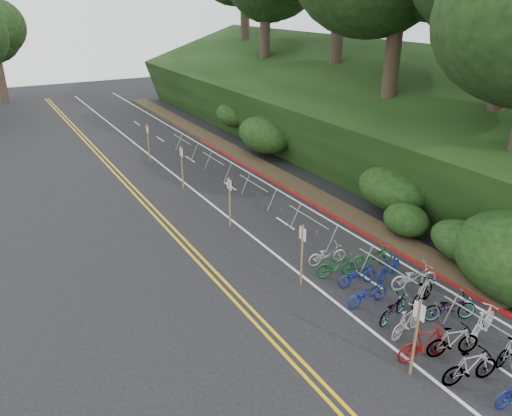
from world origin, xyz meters
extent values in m
plane|color=black|center=(0.00, 0.00, 0.00)|extent=(120.00, 120.00, 0.00)
cube|color=gold|center=(-2.15, 10.00, 0.00)|extent=(0.12, 80.00, 0.01)
cube|color=gold|center=(-1.85, 10.00, 0.00)|extent=(0.12, 80.00, 0.01)
cube|color=silver|center=(1.00, 10.00, 0.00)|extent=(0.12, 80.00, 0.01)
cube|color=silver|center=(5.20, 10.00, 0.00)|extent=(0.12, 80.00, 0.01)
cube|color=silver|center=(3.10, -2.00, 0.00)|extent=(0.10, 1.60, 0.01)
cube|color=silver|center=(3.10, 4.00, 0.00)|extent=(0.10, 1.60, 0.01)
cube|color=silver|center=(3.10, 10.00, 0.00)|extent=(0.10, 1.60, 0.01)
cube|color=silver|center=(3.10, 16.00, 0.00)|extent=(0.10, 1.60, 0.01)
cube|color=silver|center=(3.10, 22.00, 0.00)|extent=(0.10, 1.60, 0.01)
cube|color=silver|center=(3.10, 28.00, 0.00)|extent=(0.10, 1.60, 0.01)
cube|color=silver|center=(3.10, 34.00, 0.00)|extent=(0.10, 1.60, 0.01)
cube|color=maroon|center=(5.70, 12.00, 0.05)|extent=(0.25, 28.00, 0.10)
cube|color=black|center=(13.50, 22.00, 2.80)|extent=(12.32, 44.00, 9.11)
cube|color=#382819|center=(6.40, 22.00, 0.08)|extent=(1.40, 44.00, 0.16)
ellipsoid|color=#284C19|center=(7.20, 3.00, 1.04)|extent=(2.00, 2.80, 1.60)
ellipsoid|color=#284C19|center=(8.00, 8.00, 1.55)|extent=(2.60, 3.64, 2.08)
ellipsoid|color=#284C19|center=(9.20, 14.00, 1.99)|extent=(2.20, 3.08, 1.76)
ellipsoid|color=#284C19|center=(7.80, 20.00, 1.56)|extent=(3.00, 4.20, 2.40)
ellipsoid|color=#284C19|center=(8.50, 26.00, 1.73)|extent=(2.40, 3.36, 1.92)
ellipsoid|color=#284C19|center=(9.80, 30.00, 2.41)|extent=(2.80, 3.92, 2.24)
ellipsoid|color=#284C19|center=(7.00, 6.00, 0.90)|extent=(1.80, 2.52, 1.44)
ellipsoid|color=#284C19|center=(10.00, 18.00, 2.60)|extent=(3.20, 4.48, 2.56)
cylinder|color=#2D2319|center=(12.00, 6.00, 6.25)|extent=(0.87, 0.87, 6.89)
cylinder|color=#2D2319|center=(11.00, 12.00, 5.73)|extent=(0.84, 0.84, 6.46)
cylinder|color=#2D2319|center=(13.50, 20.00, 6.86)|extent=(0.89, 0.89, 7.32)
cylinder|color=#2D2319|center=(12.50, 28.00, 5.81)|extent=(0.82, 0.82, 6.03)
cylinder|color=#2D2319|center=(15.00, 36.00, 6.95)|extent=(0.87, 0.87, 6.89)
cylinder|color=#2D2319|center=(-6.00, 50.00, 2.58)|extent=(0.78, 0.78, 5.17)
cylinder|color=gray|center=(3.29, -0.82, 1.08)|extent=(0.05, 2.82, 0.05)
cylinder|color=gray|center=(3.01, -2.12, 0.54)|extent=(0.55, 0.04, 1.06)
cylinder|color=gray|center=(3.01, 0.49, 0.54)|extent=(0.55, 0.04, 1.06)
cylinder|color=gray|center=(3.57, 0.49, 0.54)|extent=(0.55, 0.04, 1.06)
cylinder|color=gray|center=(3.00, 3.00, 1.15)|extent=(0.05, 3.00, 0.05)
cylinder|color=gray|center=(2.72, 1.60, 0.57)|extent=(0.58, 0.04, 1.13)
cylinder|color=gray|center=(3.28, 1.60, 0.57)|extent=(0.58, 0.04, 1.13)
cylinder|color=gray|center=(2.72, 4.40, 0.57)|extent=(0.58, 0.04, 1.13)
cylinder|color=gray|center=(3.28, 4.40, 0.57)|extent=(0.58, 0.04, 1.13)
cylinder|color=gray|center=(3.00, 8.00, 1.15)|extent=(0.05, 3.00, 0.05)
cylinder|color=gray|center=(2.72, 6.60, 0.57)|extent=(0.58, 0.04, 1.13)
cylinder|color=gray|center=(3.28, 6.60, 0.57)|extent=(0.58, 0.04, 1.13)
cylinder|color=gray|center=(2.72, 9.40, 0.57)|extent=(0.58, 0.04, 1.13)
cylinder|color=gray|center=(3.28, 9.40, 0.57)|extent=(0.58, 0.04, 1.13)
cylinder|color=gray|center=(3.00, 13.00, 1.15)|extent=(0.05, 3.00, 0.05)
cylinder|color=gray|center=(2.72, 11.60, 0.57)|extent=(0.58, 0.04, 1.13)
cylinder|color=gray|center=(3.28, 11.60, 0.57)|extent=(0.58, 0.04, 1.13)
cylinder|color=gray|center=(2.72, 14.40, 0.57)|extent=(0.58, 0.04, 1.13)
cylinder|color=gray|center=(3.28, 14.40, 0.57)|extent=(0.58, 0.04, 1.13)
cylinder|color=gray|center=(3.00, 18.00, 1.15)|extent=(0.05, 3.00, 0.05)
cylinder|color=gray|center=(2.72, 16.60, 0.57)|extent=(0.58, 0.04, 1.13)
cylinder|color=gray|center=(3.28, 16.60, 0.57)|extent=(0.58, 0.04, 1.13)
cylinder|color=gray|center=(2.72, 19.40, 0.57)|extent=(0.58, 0.04, 1.13)
cylinder|color=gray|center=(3.28, 19.40, 0.57)|extent=(0.58, 0.04, 1.13)
cylinder|color=gray|center=(3.00, 23.00, 1.15)|extent=(0.05, 3.00, 0.05)
cylinder|color=gray|center=(2.72, 21.60, 0.57)|extent=(0.58, 0.04, 1.13)
cylinder|color=gray|center=(3.28, 21.60, 0.57)|extent=(0.58, 0.04, 1.13)
cylinder|color=gray|center=(2.72, 24.40, 0.57)|extent=(0.58, 0.04, 1.13)
cylinder|color=gray|center=(3.28, 24.40, 0.57)|extent=(0.58, 0.04, 1.13)
cylinder|color=brown|center=(0.61, -0.67, 1.26)|extent=(0.08, 0.08, 2.52)
cube|color=silver|center=(0.61, -0.67, 2.17)|extent=(0.02, 0.40, 0.50)
cylinder|color=brown|center=(0.60, 5.00, 1.25)|extent=(0.08, 0.08, 2.50)
cube|color=silver|center=(0.60, 5.00, 2.15)|extent=(0.02, 0.40, 0.50)
cylinder|color=brown|center=(0.60, 11.00, 1.25)|extent=(0.08, 0.08, 2.50)
cube|color=silver|center=(0.60, 11.00, 2.15)|extent=(0.02, 0.40, 0.50)
cylinder|color=brown|center=(0.60, 17.00, 1.25)|extent=(0.08, 0.08, 2.50)
cube|color=silver|center=(0.60, 17.00, 2.15)|extent=(0.02, 0.40, 0.50)
cylinder|color=brown|center=(0.60, 23.00, 1.25)|extent=(0.08, 0.08, 2.50)
cube|color=silver|center=(0.60, 23.00, 2.15)|extent=(0.02, 0.40, 0.50)
imported|color=maroon|center=(1.43, -0.39, 0.57)|extent=(0.85, 1.97, 1.15)
imported|color=slate|center=(1.78, -1.75, 0.55)|extent=(0.90, 1.90, 1.10)
imported|color=slate|center=(2.30, -0.69, 0.52)|extent=(1.00, 1.81, 1.05)
imported|color=beige|center=(3.91, -0.52, 0.53)|extent=(0.92, 1.83, 1.06)
imported|color=#9E9EA3|center=(1.85, 0.74, 0.50)|extent=(0.78, 1.72, 1.00)
imported|color=slate|center=(3.70, 0.63, 0.49)|extent=(1.30, 1.99, 0.99)
imported|color=slate|center=(2.04, 1.60, 0.43)|extent=(1.04, 1.75, 0.87)
imported|color=slate|center=(3.59, 1.73, 0.50)|extent=(0.97, 1.71, 0.99)
imported|color=navy|center=(1.90, 2.71, 0.46)|extent=(0.64, 1.77, 0.93)
imported|color=#9E9EA3|center=(4.14, 2.67, 0.49)|extent=(1.13, 1.98, 0.99)
imported|color=navy|center=(2.43, 3.91, 0.44)|extent=(0.74, 1.74, 0.89)
imported|color=navy|center=(3.86, 3.70, 0.48)|extent=(0.87, 1.66, 0.96)
imported|color=#144C1E|center=(2.13, 4.76, 0.50)|extent=(0.97, 1.72, 1.00)
imported|color=#144C1E|center=(3.84, 4.67, 0.49)|extent=(1.07, 1.98, 0.99)
imported|color=#9E9EA3|center=(2.44, 5.79, 0.45)|extent=(0.86, 1.77, 0.89)
camera|label=1|loc=(-9.03, -8.50, 10.19)|focal=35.00mm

